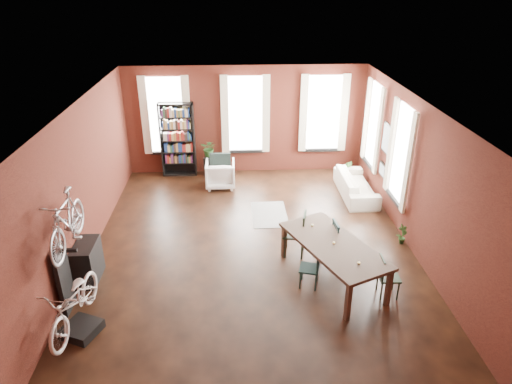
{
  "coord_description": "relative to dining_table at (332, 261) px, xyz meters",
  "views": [
    {
      "loc": [
        -0.35,
        -8.53,
        5.51
      ],
      "look_at": [
        0.11,
        0.6,
        1.12
      ],
      "focal_mm": 32.0,
      "sensor_mm": 36.0,
      "label": 1
    }
  ],
  "objects": [
    {
      "name": "plant_small",
      "position": [
        1.84,
        1.22,
        -0.32
      ],
      "size": [
        0.44,
        0.53,
        0.17
      ],
      "primitive_type": "imported",
      "rotation": [
        0.0,
        0.0,
        0.49
      ],
      "color": "#2B5522",
      "rests_on": "ground"
    },
    {
      "name": "bicycle_floor",
      "position": [
        -4.56,
        -1.28,
        0.64
      ],
      "size": [
        0.72,
        1.0,
        1.78
      ],
      "primitive_type": "imported",
      "rotation": [
        0.0,
        0.0,
        -0.11
      ],
      "color": "beige",
      "rests_on": "bike_trainer"
    },
    {
      "name": "dining_chair_c",
      "position": [
        0.95,
        -0.56,
        0.0
      ],
      "size": [
        0.39,
        0.39,
        0.82
      ],
      "primitive_type": "cube",
      "rotation": [
        0.0,
        0.0,
        1.53
      ],
      "color": "#1E301C",
      "rests_on": "ground"
    },
    {
      "name": "striped_rug",
      "position": [
        -1.03,
        2.74,
        -0.4
      ],
      "size": [
        0.89,
        1.41,
        0.01
      ],
      "primitive_type": "cube",
      "rotation": [
        0.0,
        0.0,
        0.02
      ],
      "color": "black",
      "rests_on": "ground"
    },
    {
      "name": "console_table",
      "position": [
        -4.81,
        0.24,
        -0.01
      ],
      "size": [
        0.4,
        0.8,
        0.8
      ],
      "primitive_type": "cube",
      "color": "black",
      "rests_on": "ground"
    },
    {
      "name": "bicycle_hung",
      "position": [
        -4.68,
        -0.66,
        1.73
      ],
      "size": [
        0.47,
        1.0,
        1.66
      ],
      "primitive_type": "imported",
      "color": "#A5A8AD",
      "rests_on": "bike_wall_rack"
    },
    {
      "name": "dining_table",
      "position": [
        0.0,
        0.0,
        0.0
      ],
      "size": [
        1.96,
        2.62,
        0.81
      ],
      "primitive_type": "cube",
      "rotation": [
        0.0,
        0.0,
        0.42
      ],
      "color": "#4D3A2E",
      "rests_on": "ground"
    },
    {
      "name": "dining_chair_a",
      "position": [
        -0.48,
        -0.19,
        -0.01
      ],
      "size": [
        0.45,
        0.45,
        0.8
      ],
      "primitive_type": "cube",
      "rotation": [
        0.0,
        0.0,
        -1.85
      ],
      "color": "#173432",
      "rests_on": "ground"
    },
    {
      "name": "plant_on_stand",
      "position": [
        -2.61,
        5.36,
        0.39
      ],
      "size": [
        0.59,
        0.63,
        0.4
      ],
      "primitive_type": "imported",
      "rotation": [
        0.0,
        0.0,
        -0.28
      ],
      "color": "#244F1F",
      "rests_on": "plant_stand"
    },
    {
      "name": "plant_stand",
      "position": [
        -2.61,
        5.32,
        -0.11
      ],
      "size": [
        0.37,
        0.37,
        0.59
      ],
      "primitive_type": "cube",
      "rotation": [
        0.0,
        0.0,
        -0.3
      ],
      "color": "black",
      "rests_on": "ground"
    },
    {
      "name": "bookshelf",
      "position": [
        -3.53,
        5.44,
        0.69
      ],
      "size": [
        1.0,
        0.32,
        2.2
      ],
      "primitive_type": "cube",
      "color": "black",
      "rests_on": "ground"
    },
    {
      "name": "room",
      "position": [
        -1.28,
        1.75,
        1.73
      ],
      "size": [
        9.0,
        9.04,
        3.22
      ],
      "color": "black",
      "rests_on": "ground"
    },
    {
      "name": "bike_trainer",
      "position": [
        -4.53,
        -1.31,
        -0.33
      ],
      "size": [
        0.73,
        0.73,
        0.16
      ],
      "primitive_type": "cube",
      "rotation": [
        0.0,
        0.0,
        -0.41
      ],
      "color": "black",
      "rests_on": "ground"
    },
    {
      "name": "dining_chair_d",
      "position": [
        0.34,
        0.59,
        0.07
      ],
      "size": [
        0.47,
        0.47,
        0.94
      ],
      "primitive_type": "cube",
      "rotation": [
        0.0,
        0.0,
        1.66
      ],
      "color": "#183435",
      "rests_on": "ground"
    },
    {
      "name": "plant_by_sofa",
      "position": [
        1.37,
        4.72,
        -0.26
      ],
      "size": [
        0.42,
        0.67,
        0.28
      ],
      "primitive_type": "imported",
      "rotation": [
        0.0,
        0.0,
        -0.1
      ],
      "color": "#2F5C24",
      "rests_on": "ground"
    },
    {
      "name": "dining_chair_b",
      "position": [
        -0.63,
        0.93,
        0.09
      ],
      "size": [
        0.56,
        0.56,
        1.0
      ],
      "primitive_type": "cube",
      "rotation": [
        0.0,
        0.0,
        -1.81
      ],
      "color": "black",
      "rests_on": "ground"
    },
    {
      "name": "white_armchair",
      "position": [
        -2.29,
        4.51,
        0.01
      ],
      "size": [
        0.81,
        0.76,
        0.84
      ],
      "primitive_type": "imported",
      "rotation": [
        0.0,
        0.0,
        3.15
      ],
      "color": "white",
      "rests_on": "ground"
    },
    {
      "name": "cream_sofa",
      "position": [
        1.42,
        3.74,
        0.0
      ],
      "size": [
        0.61,
        2.08,
        0.81
      ],
      "primitive_type": "imported",
      "rotation": [
        0.0,
        0.0,
        1.57
      ],
      "color": "beige",
      "rests_on": "ground"
    },
    {
      "name": "bike_wall_rack",
      "position": [
        -4.93,
        -0.66,
        0.24
      ],
      "size": [
        0.16,
        0.6,
        1.3
      ],
      "primitive_type": "cube",
      "color": "black",
      "rests_on": "ground"
    }
  ]
}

